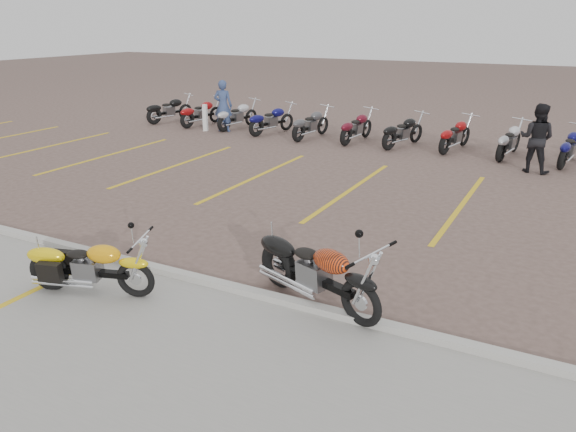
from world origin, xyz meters
The scene contains 10 objects.
ground centered at (0.00, 0.00, 0.00)m, with size 100.00×100.00×0.00m, color #745A53.
concrete_apron centered at (0.00, -4.50, 0.01)m, with size 60.00×5.00×0.01m, color #9E9B93.
curb centered at (0.00, -2.00, 0.06)m, with size 60.00×0.18×0.12m, color #ADAAA3.
parking_stripes centered at (0.00, 4.00, 0.00)m, with size 38.00×5.50×0.01m, color gold, non-canonical shape.
yellow_cruiser centered at (-1.47, -3.06, 0.42)m, with size 2.00×0.72×0.85m.
flame_cruiser centered at (1.73, -1.75, 0.49)m, with size 2.30×0.96×0.99m.
person_a centered at (-7.14, 9.03, 0.96)m, with size 0.70×0.46×1.91m, color navy.
person_b centered at (3.81, 7.99, 0.94)m, with size 0.92×0.71×1.89m, color black.
bollard centered at (-7.80, 8.77, 0.50)m, with size 0.15×0.15×1.00m, color silver.
bg_bike_row centered at (-2.02, 9.47, 0.55)m, with size 17.53×2.09×1.10m.
Camera 1 is at (4.85, -8.54, 3.99)m, focal length 35.00 mm.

